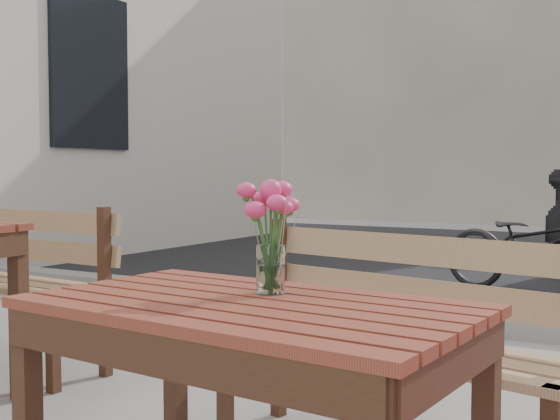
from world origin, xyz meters
TOP-DOWN VIEW (x-y plane):
  - street at (0.00, 5.06)m, footprint 30.00×8.12m
  - main_table at (0.06, -0.01)m, footprint 1.18×0.74m
  - main_bench at (0.15, 0.83)m, footprint 1.41×0.66m
  - main_vase at (0.05, 0.12)m, footprint 0.17×0.17m
  - second_bench at (-2.13, 1.05)m, footprint 1.42×0.50m
  - bicycle at (-0.06, 4.59)m, footprint 1.65×0.85m

SIDE VIEW (x-z plane):
  - street at x=0.00m, z-range -0.03..0.09m
  - bicycle at x=-0.06m, z-range 0.00..0.83m
  - main_bench at x=0.15m, z-range 0.09..0.94m
  - second_bench at x=-2.13m, z-range 0.09..0.96m
  - main_table at x=0.06m, z-range 0.23..0.93m
  - main_vase at x=0.05m, z-range 0.73..1.04m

